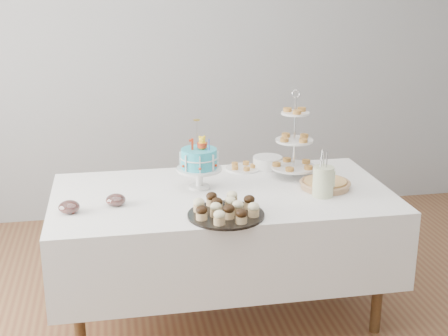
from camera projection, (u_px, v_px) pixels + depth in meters
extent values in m
cube|color=#939598|center=(184.00, 53.00, 4.97)|extent=(5.00, 0.04, 2.70)
cube|color=#939598|center=(433.00, 305.00, 1.22)|extent=(5.00, 0.04, 2.70)
cube|color=white|center=(222.00, 229.00, 3.62)|extent=(1.92, 1.02, 0.45)
cylinder|color=#51381B|center=(78.00, 306.00, 3.19)|extent=(0.06, 0.06, 0.67)
cylinder|color=#51381B|center=(379.00, 278.00, 3.48)|extent=(0.06, 0.06, 0.67)
cylinder|color=#51381B|center=(82.00, 246.00, 3.89)|extent=(0.06, 0.06, 0.67)
cylinder|color=#51381B|center=(333.00, 227.00, 4.17)|extent=(0.06, 0.06, 0.67)
cylinder|color=#2DB1C7|center=(199.00, 158.00, 3.56)|extent=(0.21, 0.21, 0.11)
torus|color=silver|center=(199.00, 157.00, 3.56)|extent=(0.22, 0.22, 0.01)
cube|color=red|center=(192.00, 144.00, 3.52)|extent=(0.02, 0.01, 0.07)
cylinder|color=blue|center=(209.00, 145.00, 3.51)|extent=(0.01, 0.01, 0.07)
cylinder|color=silver|center=(197.00, 134.00, 3.55)|extent=(0.00, 0.00, 0.16)
cylinder|color=gold|center=(197.00, 120.00, 3.52)|extent=(0.04, 0.04, 0.01)
cylinder|color=black|center=(226.00, 215.00, 3.20)|extent=(0.40, 0.40, 0.01)
ellipsoid|color=black|center=(211.00, 205.00, 3.17)|extent=(0.06, 0.06, 0.04)
ellipsoid|color=beige|center=(241.00, 203.00, 3.20)|extent=(0.06, 0.06, 0.04)
cylinder|color=tan|center=(325.00, 185.00, 3.61)|extent=(0.28, 0.28, 0.03)
cylinder|color=tan|center=(325.00, 182.00, 3.60)|extent=(0.24, 0.24, 0.02)
torus|color=tan|center=(325.00, 183.00, 3.60)|extent=(0.30, 0.30, 0.02)
cylinder|color=silver|center=(294.00, 137.00, 3.75)|extent=(0.01, 0.01, 0.49)
cylinder|color=white|center=(293.00, 167.00, 3.80)|extent=(0.28, 0.28, 0.01)
cylinder|color=white|center=(294.00, 140.00, 3.75)|extent=(0.23, 0.23, 0.01)
cylinder|color=white|center=(295.00, 113.00, 3.70)|extent=(0.17, 0.17, 0.01)
torus|color=silver|center=(296.00, 94.00, 3.67)|extent=(0.05, 0.01, 0.05)
cylinder|color=white|center=(267.00, 162.00, 3.98)|extent=(0.19, 0.19, 0.07)
cylinder|color=white|center=(243.00, 168.00, 3.96)|extent=(0.22, 0.22, 0.01)
ellipsoid|color=silver|center=(116.00, 200.00, 3.34)|extent=(0.11, 0.11, 0.06)
cylinder|color=#601208|center=(116.00, 201.00, 3.34)|extent=(0.07, 0.07, 0.03)
ellipsoid|color=silver|center=(69.00, 207.00, 3.24)|extent=(0.11, 0.11, 0.07)
cylinder|color=#601208|center=(69.00, 208.00, 3.24)|extent=(0.08, 0.08, 0.03)
cylinder|color=white|center=(323.00, 182.00, 3.46)|extent=(0.12, 0.12, 0.17)
cylinder|color=white|center=(334.00, 179.00, 3.46)|extent=(0.01, 0.01, 0.09)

